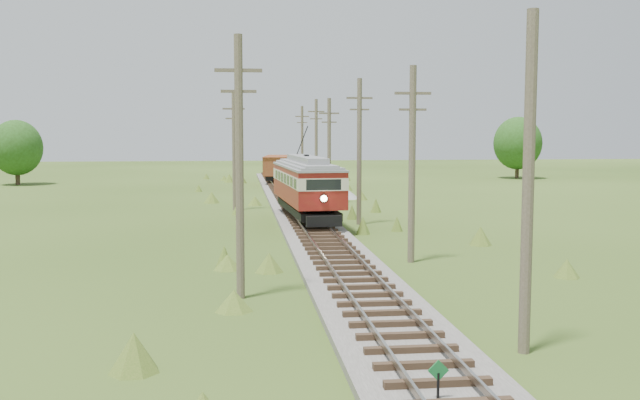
{
  "coord_description": "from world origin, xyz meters",
  "views": [
    {
      "loc": [
        -4.26,
        -12.37,
        5.75
      ],
      "look_at": [
        0.0,
        24.41,
        2.19
      ],
      "focal_mm": 40.0,
      "sensor_mm": 36.0,
      "label": 1
    }
  ],
  "objects": [
    {
      "name": "gravel_pile",
      "position": [
        4.48,
        48.72,
        0.59
      ],
      "size": [
        3.47,
        3.68,
        1.26
      ],
      "color": "gray",
      "rests_on": "ground"
    },
    {
      "name": "streetcar",
      "position": [
        0.0,
        31.76,
        2.59
      ],
      "size": [
        3.55,
        12.23,
        5.54
      ],
      "rotation": [
        0.0,
        0.0,
        0.06
      ],
      "color": "black",
      "rests_on": "ground"
    },
    {
      "name": "utility_pole_r_1",
      "position": [
        3.1,
        5.0,
        4.4
      ],
      "size": [
        0.3,
        0.3,
        8.8
      ],
      "color": "brown",
      "rests_on": "ground"
    },
    {
      "name": "utility_pole_r_6",
      "position": [
        3.2,
        70.0,
        4.47
      ],
      "size": [
        1.6,
        0.3,
        8.7
      ],
      "color": "brown",
      "rests_on": "ground"
    },
    {
      "name": "gondola",
      "position": [
        0.0,
        64.99,
        1.95
      ],
      "size": [
        3.47,
        8.0,
        2.57
      ],
      "rotation": [
        0.0,
        0.0,
        -0.13
      ],
      "color": "black",
      "rests_on": "ground"
    },
    {
      "name": "utility_pole_r_5",
      "position": [
        3.4,
        57.0,
        4.58
      ],
      "size": [
        1.6,
        0.3,
        8.9
      ],
      "color": "brown",
      "rests_on": "ground"
    },
    {
      "name": "utility_pole_r_4",
      "position": [
        3.0,
        44.0,
        4.32
      ],
      "size": [
        1.6,
        0.3,
        8.4
      ],
      "color": "brown",
      "rests_on": "ground"
    },
    {
      "name": "utility_pole_r_3",
      "position": [
        3.2,
        31.0,
        4.63
      ],
      "size": [
        1.6,
        0.3,
        9.0
      ],
      "color": "brown",
      "rests_on": "ground"
    },
    {
      "name": "tree_mid_b",
      "position": [
        30.0,
        72.0,
        4.33
      ],
      "size": [
        5.88,
        5.88,
        7.57
      ],
      "color": "#38281C",
      "rests_on": "ground"
    },
    {
      "name": "utility_pole_l_b",
      "position": [
        -4.5,
        40.0,
        4.42
      ],
      "size": [
        1.6,
        0.3,
        8.6
      ],
      "color": "brown",
      "rests_on": "ground"
    },
    {
      "name": "utility_pole_r_2",
      "position": [
        3.3,
        18.0,
        4.42
      ],
      "size": [
        1.6,
        0.3,
        8.6
      ],
      "color": "brown",
      "rests_on": "ground"
    },
    {
      "name": "tree_mid_a",
      "position": [
        -28.0,
        68.0,
        4.02
      ],
      "size": [
        5.46,
        5.46,
        7.03
      ],
      "color": "#38281C",
      "rests_on": "ground"
    },
    {
      "name": "railbed_main",
      "position": [
        0.0,
        34.0,
        0.19
      ],
      "size": [
        3.6,
        96.0,
        0.57
      ],
      "color": "#605B54",
      "rests_on": "ground"
    },
    {
      "name": "utility_pole_l_a",
      "position": [
        -4.2,
        12.0,
        4.63
      ],
      "size": [
        1.6,
        0.3,
        9.0
      ],
      "color": "brown",
      "rests_on": "ground"
    },
    {
      "name": "switch_marker",
      "position": [
        -0.2,
        1.5,
        0.63
      ],
      "size": [
        0.45,
        0.06,
        1.08
      ],
      "color": "black",
      "rests_on": "ground"
    }
  ]
}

